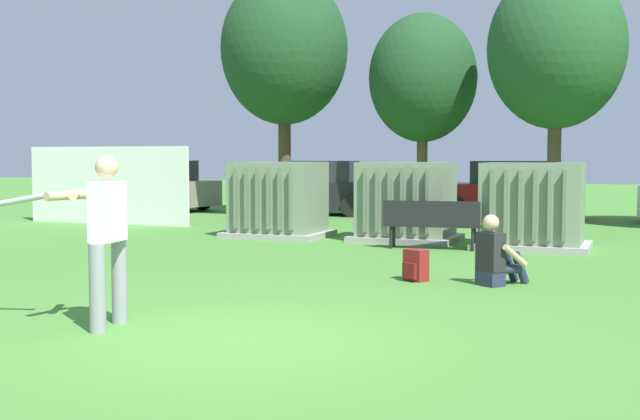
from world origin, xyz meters
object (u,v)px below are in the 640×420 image
parked_car_leftmost (156,187)px  transformer_mid_east (533,207)px  parked_car_left_of_center (317,190)px  park_bench (432,221)px  seated_spectator (496,257)px  transformer_mid_west (406,203)px  transformer_west (278,201)px  batter (103,232)px  parked_car_right_of_center (506,192)px  backpack (415,266)px

parked_car_leftmost → transformer_mid_east: bearing=-27.9°
parked_car_left_of_center → transformer_mid_east: bearing=-43.8°
park_bench → seated_spectator: (1.81, -3.77, -0.16)m
transformer_mid_west → parked_car_left_of_center: size_ratio=0.48×
transformer_mid_west → park_bench: 1.58m
transformer_mid_east → parked_car_leftmost: bearing=152.1°
parked_car_leftmost → transformer_west: bearing=-41.3°
parked_car_leftmost → parked_car_left_of_center: 5.63m
transformer_mid_west → seated_spectator: transformer_mid_west is taller
park_bench → parked_car_leftmost: parked_car_leftmost is taller
batter → parked_car_left_of_center: (-4.02, 15.68, -0.22)m
parked_car_left_of_center → parked_car_leftmost: bearing=-178.9°
parked_car_left_of_center → parked_car_right_of_center: same height
parked_car_leftmost → parked_car_right_of_center: bearing=3.9°
transformer_west → seated_spectator: size_ratio=2.18×
park_bench → parked_car_leftmost: bearing=145.4°
backpack → parked_car_left_of_center: 13.10m
transformer_mid_west → backpack: transformer_mid_west is taller
batter → backpack: batter is taller
parked_car_leftmost → parked_car_left_of_center: size_ratio=1.00×
park_bench → parked_car_leftmost: size_ratio=0.41×
batter → backpack: 4.71m
transformer_west → park_bench: (3.67, -1.12, -0.25)m
backpack → parked_car_right_of_center: parked_car_right_of_center is taller
parked_car_right_of_center → transformer_west: bearing=-117.3°
transformer_mid_east → parked_car_right_of_center: 7.72m
transformer_mid_west → backpack: size_ratio=4.77×
park_bench → parked_car_right_of_center: size_ratio=0.42×
transformer_mid_east → parked_car_left_of_center: 9.94m
transformer_mid_east → backpack: bearing=-102.3°
seated_spectator → backpack: bearing=-177.3°
park_bench → parked_car_right_of_center: bearing=89.4°
parked_car_leftmost → batter: bearing=-58.2°
park_bench → parked_car_right_of_center: parked_car_right_of_center is taller
transformer_mid_east → backpack: size_ratio=4.77×
transformer_west → transformer_mid_west: (2.81, 0.19, 0.00)m
parked_car_left_of_center → parked_car_right_of_center: size_ratio=1.02×
seated_spectator → backpack: (-1.10, -0.05, -0.16)m
transformer_west → parked_car_left_of_center: (-1.78, 6.62, -0.04)m
transformer_west → parked_car_left_of_center: 6.86m
seated_spectator → parked_car_left_of_center: bearing=122.2°
batter → parked_car_leftmost: size_ratio=0.40×
batter → seated_spectator: bearing=52.2°
transformer_mid_east → parked_car_right_of_center: bearing=102.2°
seated_spectator → backpack: size_ratio=2.19×
seated_spectator → transformer_mid_east: bearing=91.1°
parked_car_right_of_center → seated_spectator: bearing=-82.0°
seated_spectator → parked_car_right_of_center: parked_car_right_of_center is taller
transformer_west → transformer_mid_west: size_ratio=1.00×
seated_spectator → backpack: seated_spectator is taller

